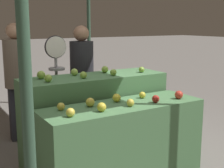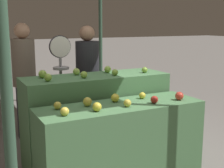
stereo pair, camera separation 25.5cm
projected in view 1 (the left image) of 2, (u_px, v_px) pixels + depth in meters
name	position (u px, v px, depth m)	size (l,w,h in m)	color
display_counter_front	(123.00, 144.00, 3.17)	(1.68, 0.55, 0.84)	#4C7A4C
display_counter_back	(95.00, 119.00, 3.65)	(1.68, 0.55, 1.04)	#4C7A4C
apple_front_0	(70.00, 112.00, 2.67)	(0.08, 0.08, 0.08)	yellow
apple_front_1	(102.00, 107.00, 2.83)	(0.08, 0.08, 0.08)	gold
apple_front_2	(130.00, 103.00, 3.00)	(0.08, 0.08, 0.08)	gold
apple_front_3	(156.00, 99.00, 3.15)	(0.08, 0.08, 0.08)	#AD281E
apple_front_4	(179.00, 95.00, 3.30)	(0.09, 0.09, 0.09)	red
apple_front_5	(61.00, 107.00, 2.86)	(0.07, 0.07, 0.07)	gold
apple_front_6	(90.00, 102.00, 3.00)	(0.09, 0.09, 0.09)	gold
apple_front_7	(117.00, 98.00, 3.17)	(0.09, 0.09, 0.09)	gold
apple_front_8	(142.00, 95.00, 3.34)	(0.07, 0.07, 0.07)	gold
apple_back_0	(48.00, 78.00, 3.15)	(0.08, 0.08, 0.08)	#84AD3D
apple_back_1	(83.00, 75.00, 3.35)	(0.08, 0.08, 0.08)	#84AD3D
apple_back_2	(113.00, 72.00, 3.54)	(0.07, 0.07, 0.07)	#7AA338
apple_back_3	(142.00, 70.00, 3.77)	(0.07, 0.07, 0.07)	#7AA338
apple_back_4	(41.00, 75.00, 3.32)	(0.09, 0.09, 0.09)	#84AD3D
apple_back_5	(74.00, 72.00, 3.54)	(0.08, 0.08, 0.08)	#8EB247
apple_back_6	(105.00, 70.00, 3.74)	(0.08, 0.08, 0.08)	#84AD3D
produce_scale	(56.00, 68.00, 3.88)	(0.28, 0.20, 1.48)	#99999E
person_vendor_at_scale	(82.00, 75.00, 4.28)	(0.38, 0.38, 1.60)	#2D2D38
person_customer_left	(16.00, 73.00, 4.28)	(0.34, 0.34, 1.63)	#2D2D38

